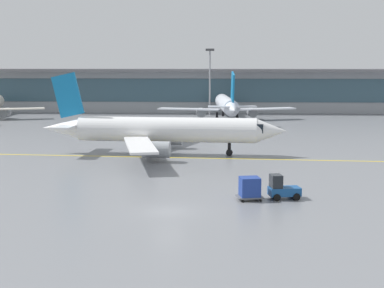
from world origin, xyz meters
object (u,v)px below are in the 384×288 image
Objects in this scene: gate_airplane_1 at (227,105)px; apron_light_mast_1 at (210,79)px; taxiing_regional_jet at (164,130)px; cargo_dolly_lead at (250,188)px; baggage_tug at (282,189)px.

gate_airplane_1 is 11.25m from apron_light_mast_1.
gate_airplane_1 is at bearing -70.30° from apron_light_mast_1.
taxiing_regional_jet is 12.93× the size of cargo_dolly_lead.
baggage_tug reaches higher than cargo_dolly_lead.
baggage_tug is (12.16, -23.12, -2.14)m from taxiing_regional_jet.
baggage_tug is 1.19× the size of cargo_dolly_lead.
apron_light_mast_1 is at bearing 88.95° from taxiing_regional_jet.
apron_light_mast_1 is at bearing 84.67° from baggage_tug.
cargo_dolly_lead is (-2.73, -0.53, 0.16)m from baggage_tug.
gate_airplane_1 is 10.28× the size of baggage_tug.
taxiing_regional_jet is 26.21m from baggage_tug.
baggage_tug is at bearing -84.43° from apron_light_mast_1.
gate_airplane_1 is 2.09× the size of apron_light_mast_1.
taxiing_regional_jet is at bearing -94.98° from apron_light_mast_1.
apron_light_mast_1 reaches higher than baggage_tug.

